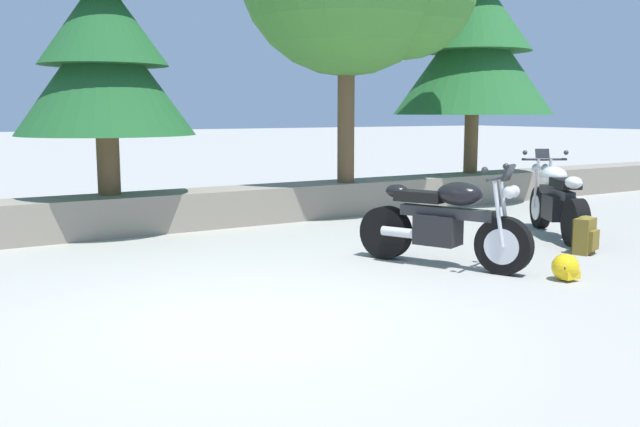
# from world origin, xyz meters

# --- Properties ---
(ground_plane) EXTENTS (120.00, 120.00, 0.00)m
(ground_plane) POSITION_xyz_m (0.00, 0.00, 0.00)
(ground_plane) COLOR #A3A099
(stone_wall) EXTENTS (36.00, 0.80, 0.55)m
(stone_wall) POSITION_xyz_m (0.00, 4.80, 0.28)
(stone_wall) COLOR gray
(stone_wall) RESTS_ON ground
(motorcycle_black_centre) EXTENTS (1.06, 1.95, 1.18)m
(motorcycle_black_centre) POSITION_xyz_m (2.81, 0.78, 0.49)
(motorcycle_black_centre) COLOR black
(motorcycle_black_centre) RESTS_ON ground
(motorcycle_white_far_right) EXTENTS (1.23, 1.85, 1.18)m
(motorcycle_white_far_right) POSITION_xyz_m (5.45, 1.45, 0.49)
(motorcycle_white_far_right) COLOR black
(motorcycle_white_far_right) RESTS_ON ground
(rider_backpack) EXTENTS (0.34, 0.32, 0.47)m
(rider_backpack) POSITION_xyz_m (4.75, 0.41, 0.24)
(rider_backpack) COLOR brown
(rider_backpack) RESTS_ON ground
(rider_helmet) EXTENTS (0.28, 0.28, 0.28)m
(rider_helmet) POSITION_xyz_m (3.43, -0.39, 0.14)
(rider_helmet) COLOR yellow
(rider_helmet) RESTS_ON ground
(pine_tree_mid_left) EXTENTS (2.47, 2.47, 3.53)m
(pine_tree_mid_left) POSITION_xyz_m (0.21, 4.95, 2.52)
(pine_tree_mid_left) COLOR brown
(pine_tree_mid_left) RESTS_ON stone_wall
(pine_tree_far_right) EXTENTS (2.99, 2.99, 4.40)m
(pine_tree_far_right) POSITION_xyz_m (7.12, 4.95, 3.05)
(pine_tree_far_right) COLOR brown
(pine_tree_far_right) RESTS_ON stone_wall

